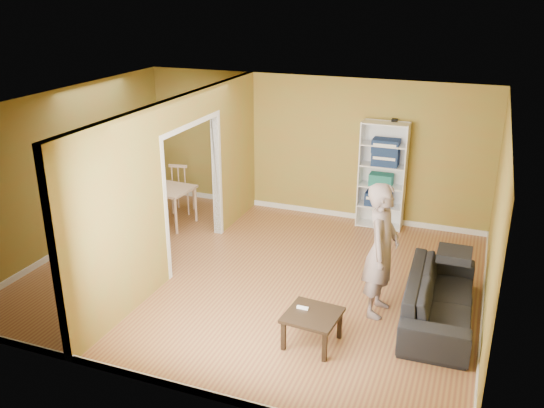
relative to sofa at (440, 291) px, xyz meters
The scene contains 16 objects.
room_shell 2.86m from the sofa, behind, with size 6.50×6.50×6.50m.
partition 4.01m from the sofa, behind, with size 0.22×5.50×2.60m, color olive, non-canonical shape.
wall_speaker 3.53m from the sofa, 112.03° to the left, with size 0.10×0.10×0.10m, color black.
sofa is the anchor object (origin of this frame).
person 1.02m from the sofa, behind, with size 0.60×0.77×2.12m, color slate.
bookshelf 3.22m from the sofa, 114.63° to the left, with size 0.81×0.35×1.91m.
paper_box_navy_a 3.14m from the sofa, 115.65° to the left, with size 0.46×0.30×0.23m, color navy.
paper_box_teal 3.17m from the sofa, 115.30° to the left, with size 0.40×0.26×0.21m, color teal.
paper_box_navy_b 3.23m from the sofa, 114.47° to the left, with size 0.45×0.29×0.23m, color navy.
paper_box_navy_c 3.30m from the sofa, 114.57° to the left, with size 0.46×0.30×0.23m, color navy.
coffee_table 1.77m from the sofa, 140.78° to the right, with size 0.63×0.63×0.42m.
game_controller 1.85m from the sofa, 145.18° to the right, with size 0.14×0.04×0.03m, color white.
dining_table 5.30m from the sofa, 162.73° to the left, with size 1.11×0.74×0.69m.
chair_left 6.00m from the sofa, 164.76° to the left, with size 0.48×0.48×1.05m, color tan, non-canonical shape.
chair_near 5.03m from the sofa, 169.16° to the left, with size 0.43×0.43×0.95m, color tan, non-canonical shape.
chair_far 5.46m from the sofa, 156.15° to the left, with size 0.46×0.46×1.00m, color #D7B784, non-canonical shape.
Camera 1 is at (2.99, -7.13, 4.08)m, focal length 38.00 mm.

